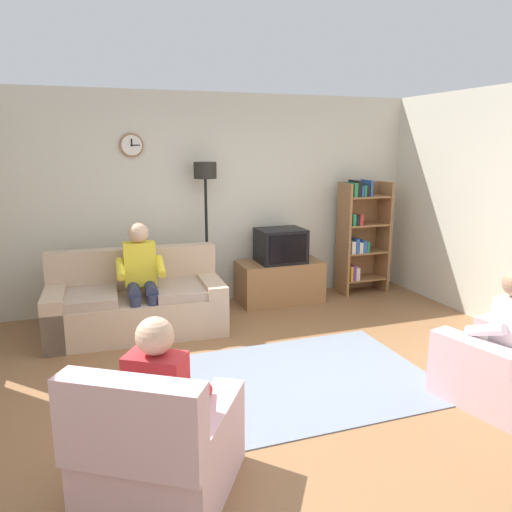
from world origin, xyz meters
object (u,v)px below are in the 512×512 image
object	(u,v)px
tv	(281,246)
person_in_right_armchair	(501,329)
tv_stand	(280,282)
armchair_near_bookshelf	(508,370)
bookshelf	(360,235)
person_on_couch	(141,273)
armchair_near_window	(160,450)
floor_lamp	(206,195)
couch	(137,305)
person_in_left_armchair	(164,395)

from	to	relation	value
tv	person_in_right_armchair	distance (m)	3.07
tv_stand	armchair_near_bookshelf	world-z (taller)	armchair_near_bookshelf
tv	bookshelf	distance (m)	1.24
tv_stand	person_on_couch	xyz separation A→B (m)	(-1.87, -0.59, 0.42)
tv_stand	armchair_near_bookshelf	xyz separation A→B (m)	(0.72, -3.10, 0.02)
tv_stand	person_in_right_armchair	bearing A→B (deg)	-76.98
tv	armchair_near_window	xyz separation A→B (m)	(-2.09, -3.23, -0.48)
tv_stand	person_on_couch	world-z (taller)	person_on_couch
armchair_near_bookshelf	person_in_right_armchair	xyz separation A→B (m)	(-0.02, 0.09, 0.32)
bookshelf	person_on_couch	size ratio (longest dim) A/B	1.28
tv	armchair_near_window	world-z (taller)	tv
bookshelf	person_on_couch	world-z (taller)	bookshelf
bookshelf	armchair_near_bookshelf	xyz separation A→B (m)	(-0.52, -3.17, -0.53)
floor_lamp	couch	bearing A→B (deg)	-148.94
floor_lamp	tv	bearing A→B (deg)	-7.33
tv_stand	person_in_right_armchair	distance (m)	3.11
couch	tv_stand	xyz separation A→B (m)	(1.92, 0.48, -0.04)
person_on_couch	tv_stand	bearing A→B (deg)	17.54
person_on_couch	tv	bearing A→B (deg)	16.86
floor_lamp	armchair_near_bookshelf	distance (m)	3.79
tv_stand	person_on_couch	bearing A→B (deg)	-162.46
tv_stand	person_in_left_armchair	distance (m)	3.79
floor_lamp	armchair_near_bookshelf	world-z (taller)	floor_lamp
floor_lamp	person_in_right_armchair	xyz separation A→B (m)	(1.66, -3.11, -0.85)
person_on_couch	armchair_near_window	bearing A→B (deg)	-94.90
couch	tv	size ratio (longest dim) A/B	3.23
armchair_near_window	person_in_right_armchair	bearing A→B (deg)	4.85
tv	person_in_right_armchair	xyz separation A→B (m)	(0.70, -2.99, -0.16)
armchair_near_bookshelf	floor_lamp	bearing A→B (deg)	117.65
floor_lamp	person_in_left_armchair	distance (m)	3.55
tv_stand	floor_lamp	xyz separation A→B (m)	(-0.96, 0.10, 1.18)
person_in_left_armchair	armchair_near_bookshelf	bearing A→B (deg)	1.55
couch	person_in_right_armchair	bearing A→B (deg)	-44.07
person_in_left_armchair	person_in_right_armchair	size ratio (longest dim) A/B	1.00
armchair_near_bookshelf	person_in_right_armchair	size ratio (longest dim) A/B	0.93
couch	bookshelf	distance (m)	3.24
tv_stand	armchair_near_window	distance (m)	3.87
bookshelf	floor_lamp	xyz separation A→B (m)	(-2.20, 0.03, 0.63)
tv_stand	person_in_right_armchair	world-z (taller)	person_in_right_armchair
couch	person_in_right_armchair	world-z (taller)	person_in_right_armchair
couch	person_in_left_armchair	world-z (taller)	person_in_left_armchair
tv	person_in_right_armchair	world-z (taller)	person_in_right_armchair
tv_stand	person_on_couch	size ratio (longest dim) A/B	0.89
armchair_near_bookshelf	person_in_right_armchair	world-z (taller)	person_in_right_armchair
bookshelf	armchair_near_bookshelf	distance (m)	3.26
armchair_near_bookshelf	bookshelf	bearing A→B (deg)	80.71
tv_stand	tv	size ratio (longest dim) A/B	1.83
tv	armchair_near_bookshelf	size ratio (longest dim) A/B	0.58
floor_lamp	person_in_left_armchair	world-z (taller)	floor_lamp
floor_lamp	person_in_right_armchair	size ratio (longest dim) A/B	1.65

